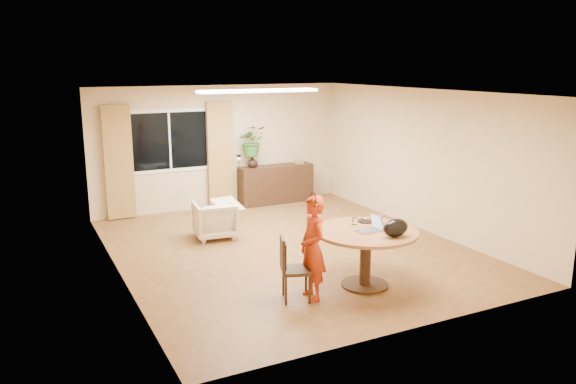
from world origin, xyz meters
The scene contains 24 objects.
floor centered at (0.00, 0.00, 0.00)m, with size 6.50×6.50×0.00m, color brown.
ceiling centered at (0.00, 0.00, 2.60)m, with size 6.50×6.50×0.00m, color white.
wall_back centered at (0.00, 3.25, 1.30)m, with size 5.50×5.50×0.00m, color #D6B38B.
wall_left centered at (-2.75, 0.00, 1.30)m, with size 6.50×6.50×0.00m, color #D6B38B.
wall_right centered at (2.75, 0.00, 1.30)m, with size 6.50×6.50×0.00m, color #D6B38B.
window centered at (-1.10, 3.23, 1.50)m, with size 1.70×0.03×1.30m.
curtain_left centered at (-2.15, 3.15, 1.15)m, with size 0.55×0.08×2.25m, color olive.
curtain_right centered at (-0.05, 3.15, 1.15)m, with size 0.55×0.08×2.25m, color olive.
ceiling_panel centered at (0.00, 1.20, 2.57)m, with size 2.20×0.35×0.05m, color white.
dining_table centered at (0.23, -1.91, 0.64)m, with size 1.42×1.42×0.81m.
dining_chair centered at (-0.84, -1.89, 0.43)m, with size 0.42×0.38×0.87m, color black, non-canonical shape.
child centered at (-0.63, -1.94, 0.69)m, with size 0.33×0.51×1.39m, color red.
laptop centered at (0.22, -1.96, 0.92)m, with size 0.34×0.23×0.23m, color #B7B7BC, non-canonical shape.
tumbler centered at (0.23, -1.60, 0.86)m, with size 0.07×0.07×0.10m, color white, non-canonical shape.
wine_glass centered at (0.60, -1.76, 0.91)m, with size 0.07×0.07×0.20m, color white, non-canonical shape.
pot_lid centered at (0.46, -1.55, 0.83)m, with size 0.24×0.24×0.04m, color white, non-canonical shape.
handbag centered at (0.41, -2.32, 0.93)m, with size 0.37×0.21×0.25m, color black, non-canonical shape.
armchair centered at (-0.89, 1.16, 0.33)m, with size 0.70×0.72×0.65m, color beige.
throw centered at (-0.67, 1.11, 0.67)m, with size 0.45×0.55×0.03m, color beige, non-canonical shape.
sideboard centered at (1.18, 3.01, 0.42)m, with size 1.69×0.41×0.84m, color black.
vase centered at (0.63, 3.01, 0.97)m, with size 0.24×0.24×0.25m, color black.
bouquet centered at (0.62, 3.01, 1.42)m, with size 0.59×0.51×0.66m, color #296F2D.
book_stack centered at (1.76, 3.01, 0.88)m, with size 0.19×0.14×0.08m, color brown, non-canonical shape.
desk_lamp centered at (0.29, 2.96, 1.01)m, with size 0.13×0.13×0.33m, color black, non-canonical shape.
Camera 1 is at (-4.01, -8.02, 3.03)m, focal length 35.00 mm.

